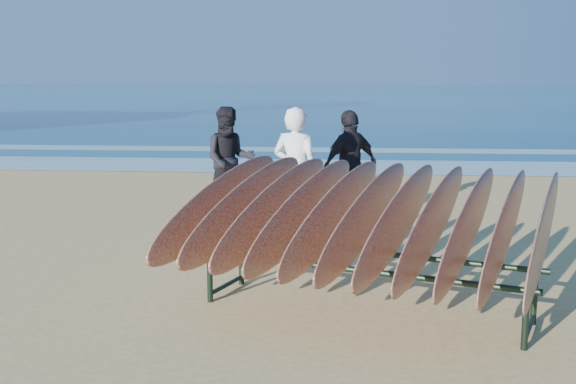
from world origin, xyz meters
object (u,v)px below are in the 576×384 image
object	(u,v)px
person_white	(296,172)
person_dark_b	(350,166)
surfboard_rack	(366,219)
person_dark_a	(229,160)

from	to	relation	value
person_white	person_dark_b	bearing A→B (deg)	-105.48
surfboard_rack	person_dark_b	xyz separation A→B (m)	(-0.13, 4.19, -0.07)
person_white	person_dark_b	xyz separation A→B (m)	(0.74, 1.07, -0.05)
surfboard_rack	person_white	size ratio (longest dim) A/B	2.20
person_dark_a	person_dark_b	bearing A→B (deg)	-28.75
surfboard_rack	person_dark_a	xyz separation A→B (m)	(-2.04, 4.74, -0.06)
surfboard_rack	person_white	bearing A→B (deg)	125.49
surfboard_rack	person_dark_b	world-z (taller)	person_dark_b
person_white	person_dark_a	bearing A→B (deg)	-34.73
person_dark_b	person_white	bearing A→B (deg)	16.61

